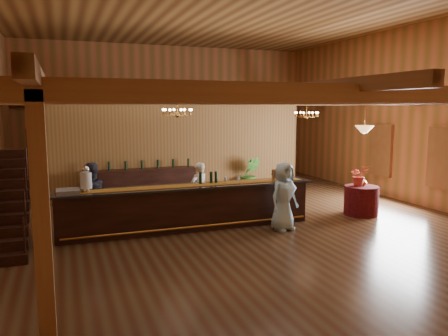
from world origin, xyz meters
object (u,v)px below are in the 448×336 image
object	(u,v)px
pendant_lamp	(364,129)
guest	(284,196)
backbar_shelf	(142,184)
beverage_dispenser	(86,179)
raffle_drum	(278,174)
round_table	(361,200)
staff_second	(91,197)
tasting_bar	(188,207)
bartender	(199,191)
floor_plant	(250,174)
chandelier_left	(178,112)
chandelier_right	(306,114)

from	to	relation	value
pendant_lamp	guest	world-z (taller)	pendant_lamp
backbar_shelf	beverage_dispenser	bearing A→B (deg)	-117.24
raffle_drum	round_table	size ratio (longest dim) A/B	0.36
backbar_shelf	staff_second	size ratio (longest dim) A/B	2.11
tasting_bar	bartender	bearing A→B (deg)	56.89
bartender	guest	size ratio (longest dim) A/B	0.92
beverage_dispenser	floor_plant	bearing A→B (deg)	33.70
staff_second	guest	bearing A→B (deg)	137.39
tasting_bar	chandelier_left	distance (m)	2.60
beverage_dispenser	bartender	xyz separation A→B (m)	(2.89, 0.70, -0.60)
backbar_shelf	chandelier_left	bearing A→B (deg)	-80.85
backbar_shelf	pendant_lamp	size ratio (longest dim) A/B	3.94
beverage_dispenser	raffle_drum	world-z (taller)	beverage_dispenser
chandelier_right	staff_second	world-z (taller)	chandelier_right
chandelier_right	bartender	distance (m)	5.19
guest	floor_plant	distance (m)	5.00
raffle_drum	round_table	bearing A→B (deg)	-5.21
raffle_drum	pendant_lamp	bearing A→B (deg)	-5.21
raffle_drum	chandelier_right	world-z (taller)	chandelier_right
pendant_lamp	staff_second	distance (m)	7.42
staff_second	floor_plant	xyz separation A→B (m)	(5.66, 3.29, -0.22)
chandelier_right	beverage_dispenser	bearing A→B (deg)	-160.20
chandelier_left	chandelier_right	distance (m)	5.07
pendant_lamp	bartender	world-z (taller)	pendant_lamp
raffle_drum	bartender	bearing A→B (deg)	156.31
beverage_dispenser	staff_second	size ratio (longest dim) A/B	0.36
chandelier_left	staff_second	distance (m)	3.13
pendant_lamp	floor_plant	distance (m)	4.83
beverage_dispenser	round_table	world-z (taller)	beverage_dispenser
backbar_shelf	chandelier_left	xyz separation A→B (m)	(0.50, -2.82, 2.38)
staff_second	guest	distance (m)	4.68
tasting_bar	pendant_lamp	xyz separation A→B (m)	(4.93, -0.30, 1.85)
tasting_bar	beverage_dispenser	size ratio (longest dim) A/B	10.88
backbar_shelf	floor_plant	bearing A→B (deg)	-1.80
raffle_drum	chandelier_right	size ratio (longest dim) A/B	0.43
chandelier_right	staff_second	distance (m)	7.69
backbar_shelf	bartender	bearing A→B (deg)	-74.44
beverage_dispenser	backbar_shelf	size ratio (longest dim) A/B	0.17
raffle_drum	floor_plant	distance (m)	4.16
tasting_bar	chandelier_right	distance (m)	6.01
beverage_dispenser	guest	size ratio (longest dim) A/B	0.36
staff_second	backbar_shelf	bearing A→B (deg)	-141.88
tasting_bar	guest	size ratio (longest dim) A/B	3.88
raffle_drum	floor_plant	bearing A→B (deg)	76.31
backbar_shelf	chandelier_right	distance (m)	5.94
chandelier_left	pendant_lamp	world-z (taller)	same
beverage_dispenser	backbar_shelf	world-z (taller)	beverage_dispenser
raffle_drum	bartender	distance (m)	2.15
staff_second	bartender	bearing A→B (deg)	159.43
round_table	guest	world-z (taller)	guest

